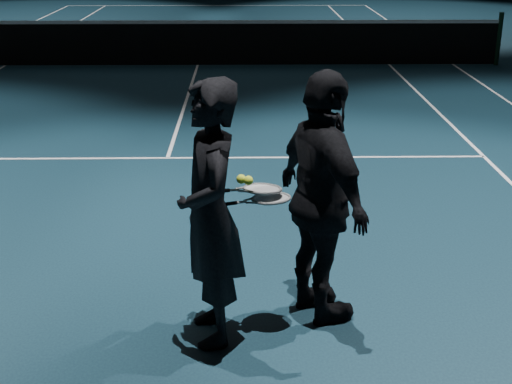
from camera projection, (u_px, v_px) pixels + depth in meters
floor at (198, 66)px, 15.19m from camera, size 36.00×36.00×0.00m
court_lines at (198, 66)px, 15.19m from camera, size 10.98×23.78×0.01m
net_post_right at (499, 39)px, 15.09m from camera, size 0.10×0.10×1.10m
net_mesh at (197, 44)px, 15.03m from camera, size 12.80×0.02×0.86m
net_tape at (196, 22)px, 14.86m from camera, size 12.80×0.03×0.07m
player_a at (210, 215)px, 4.92m from camera, size 0.59×0.78×1.91m
player_b at (322, 200)px, 5.19m from camera, size 0.88×1.21×1.91m
racket_lower at (271, 198)px, 5.04m from camera, size 0.71×0.43×0.03m
racket_upper at (263, 189)px, 5.04m from camera, size 0.71×0.46×0.10m
tennis_balls at (245, 177)px, 4.92m from camera, size 0.12×0.10×0.12m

